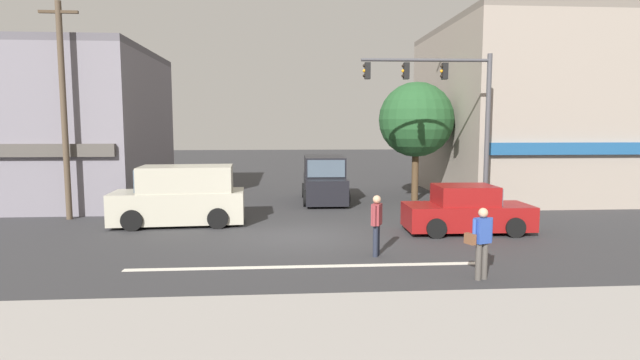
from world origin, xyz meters
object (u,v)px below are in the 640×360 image
street_tree (416,120)px  pedestrian_mid_crossing (377,222)px  traffic_light_mast (454,105)px  van_waiting_far (324,180)px  van_parked_curbside (181,197)px  utility_pole_near_left (64,108)px  pedestrian_foreground_with_bag (481,239)px  sedan_crossing_leftbound (467,211)px  utility_pole_far_right (447,121)px

street_tree → pedestrian_mid_crossing: 11.11m
traffic_light_mast → van_waiting_far: traffic_light_mast is taller
traffic_light_mast → van_parked_curbside: size_ratio=1.32×
utility_pole_near_left → pedestrian_mid_crossing: utility_pole_near_left is taller
traffic_light_mast → van_waiting_far: 7.37m
pedestrian_foreground_with_bag → traffic_light_mast: bearing=76.1°
van_parked_curbside → pedestrian_mid_crossing: van_parked_curbside is taller
pedestrian_foreground_with_bag → pedestrian_mid_crossing: 3.01m
van_parked_curbside → sedan_crossing_leftbound: bearing=-11.8°
pedestrian_foreground_with_bag → sedan_crossing_leftbound: bearing=73.0°
street_tree → pedestrian_foreground_with_bag: street_tree is taller
pedestrian_mid_crossing → van_parked_curbside: bearing=141.8°
traffic_light_mast → sedan_crossing_leftbound: traffic_light_mast is taller
street_tree → pedestrian_foreground_with_bag: size_ratio=3.35×
utility_pole_near_left → van_waiting_far: size_ratio=1.74×
van_waiting_far → pedestrian_mid_crossing: van_waiting_far is taller
traffic_light_mast → van_parked_curbside: traffic_light_mast is taller
van_waiting_far → street_tree: bearing=-0.6°
utility_pole_near_left → sedan_crossing_leftbound: size_ratio=1.95×
street_tree → traffic_light_mast: 4.84m
utility_pole_near_left → utility_pole_far_right: bearing=19.6°
utility_pole_far_right → sedan_crossing_leftbound: utility_pole_far_right is taller
utility_pole_far_right → traffic_light_mast: 7.17m
street_tree → pedestrian_mid_crossing: bearing=-110.4°
utility_pole_near_left → van_parked_curbside: size_ratio=1.71×
utility_pole_far_right → pedestrian_foreground_with_bag: size_ratio=4.36×
pedestrian_foreground_with_bag → van_waiting_far: bearing=101.9°
utility_pole_far_right → traffic_light_mast: bearing=-106.4°
utility_pole_near_left → van_parked_curbside: 5.67m
utility_pole_near_left → pedestrian_mid_crossing: (10.65, -6.22, -3.24)m
traffic_light_mast → van_parked_curbside: (-10.02, -0.39, -3.30)m
sedan_crossing_leftbound → van_waiting_far: van_waiting_far is taller
sedan_crossing_leftbound → van_parked_curbside: (-9.72, 2.03, 0.29)m
utility_pole_far_right → sedan_crossing_leftbound: (-2.33, -9.29, -3.08)m
pedestrian_foreground_with_bag → pedestrian_mid_crossing: (-2.00, 2.25, -0.00)m
utility_pole_near_left → sedan_crossing_leftbound: (14.21, -3.40, -3.47)m
van_parked_curbside → pedestrian_foreground_with_bag: (8.17, -7.10, -0.05)m
sedan_crossing_leftbound → pedestrian_foreground_with_bag: pedestrian_foreground_with_bag is taller
van_parked_curbside → pedestrian_foreground_with_bag: van_parked_curbside is taller
pedestrian_mid_crossing → utility_pole_near_left: bearing=149.7°
utility_pole_far_right → van_parked_curbside: utility_pole_far_right is taller
utility_pole_far_right → van_waiting_far: bearing=-162.8°
utility_pole_near_left → traffic_light_mast: bearing=-3.9°
van_waiting_far → pedestrian_mid_crossing: 10.12m
utility_pole_near_left → street_tree: bearing=14.9°
street_tree → utility_pole_near_left: utility_pole_near_left is taller
traffic_light_mast → pedestrian_mid_crossing: (-3.86, -5.24, -3.35)m
traffic_light_mast → pedestrian_foreground_with_bag: traffic_light_mast is taller
street_tree → sedan_crossing_leftbound: (-0.18, -7.24, -3.11)m
pedestrian_foreground_with_bag → utility_pole_far_right: bearing=74.9°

